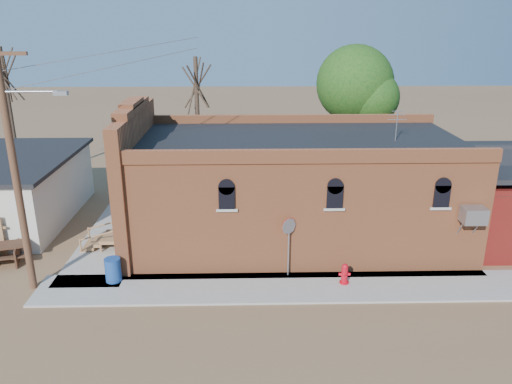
{
  "coord_description": "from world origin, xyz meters",
  "views": [
    {
      "loc": [
        -0.32,
        -15.32,
        9.42
      ],
      "look_at": [
        0.15,
        4.92,
        2.4
      ],
      "focal_mm": 35.0,
      "sensor_mm": 36.0,
      "label": 1
    }
  ],
  "objects_px": {
    "fire_hydrant": "(345,274)",
    "picnic_table": "(1,251)",
    "brick_bar": "(289,189)",
    "stop_sign": "(289,232)",
    "utility_pole": "(15,164)",
    "trash_barrel": "(113,270)"
  },
  "relations": [
    {
      "from": "fire_hydrant",
      "to": "picnic_table",
      "type": "xyz_separation_m",
      "value": [
        -13.6,
        2.09,
        0.05
      ]
    },
    {
      "from": "brick_bar",
      "to": "stop_sign",
      "type": "distance_m",
      "value": 3.74
    },
    {
      "from": "fire_hydrant",
      "to": "picnic_table",
      "type": "height_order",
      "value": "fire_hydrant"
    },
    {
      "from": "utility_pole",
      "to": "fire_hydrant",
      "type": "xyz_separation_m",
      "value": [
        11.51,
        -0.09,
        -4.3
      ]
    },
    {
      "from": "brick_bar",
      "to": "trash_barrel",
      "type": "xyz_separation_m",
      "value": [
        -6.94,
        -3.99,
        -1.8
      ]
    },
    {
      "from": "brick_bar",
      "to": "picnic_table",
      "type": "height_order",
      "value": "brick_bar"
    },
    {
      "from": "utility_pole",
      "to": "fire_hydrant",
      "type": "distance_m",
      "value": 12.28
    },
    {
      "from": "utility_pole",
      "to": "stop_sign",
      "type": "relative_size",
      "value": 3.81
    },
    {
      "from": "stop_sign",
      "to": "picnic_table",
      "type": "xyz_separation_m",
      "value": [
        -11.55,
        1.4,
        -1.37
      ]
    },
    {
      "from": "trash_barrel",
      "to": "picnic_table",
      "type": "height_order",
      "value": "trash_barrel"
    },
    {
      "from": "fire_hydrant",
      "to": "stop_sign",
      "type": "height_order",
      "value": "stop_sign"
    },
    {
      "from": "stop_sign",
      "to": "brick_bar",
      "type": "bearing_deg",
      "value": 72.68
    },
    {
      "from": "brick_bar",
      "to": "picnic_table",
      "type": "distance_m",
      "value": 12.23
    },
    {
      "from": "fire_hydrant",
      "to": "brick_bar",
      "type": "bearing_deg",
      "value": 119.79
    },
    {
      "from": "brick_bar",
      "to": "stop_sign",
      "type": "bearing_deg",
      "value": -95.16
    },
    {
      "from": "fire_hydrant",
      "to": "trash_barrel",
      "type": "bearing_deg",
      "value": -174.18
    },
    {
      "from": "trash_barrel",
      "to": "fire_hydrant",
      "type": "bearing_deg",
      "value": -2.57
    },
    {
      "from": "brick_bar",
      "to": "trash_barrel",
      "type": "relative_size",
      "value": 17.96
    },
    {
      "from": "utility_pole",
      "to": "trash_barrel",
      "type": "xyz_separation_m",
      "value": [
        2.84,
        0.3,
        -4.24
      ]
    },
    {
      "from": "fire_hydrant",
      "to": "trash_barrel",
      "type": "distance_m",
      "value": 8.67
    },
    {
      "from": "picnic_table",
      "to": "utility_pole",
      "type": "bearing_deg",
      "value": -60.23
    },
    {
      "from": "trash_barrel",
      "to": "utility_pole",
      "type": "bearing_deg",
      "value": -173.98
    }
  ]
}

